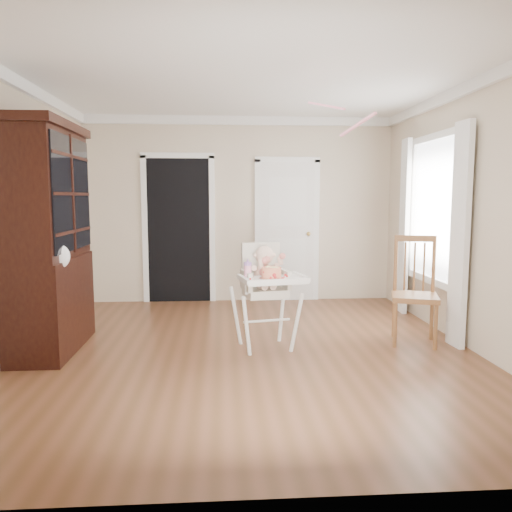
{
  "coord_description": "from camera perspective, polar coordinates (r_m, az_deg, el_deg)",
  "views": [
    {
      "loc": [
        -0.27,
        -4.89,
        1.54
      ],
      "look_at": [
        0.07,
        -0.01,
        0.96
      ],
      "focal_mm": 35.0,
      "sensor_mm": 36.0,
      "label": 1
    }
  ],
  "objects": [
    {
      "name": "china_cabinet",
      "position": [
        5.36,
        -22.63,
        1.86
      ],
      "size": [
        0.6,
        1.34,
        2.27
      ],
      "color": "black",
      "rests_on": "floor"
    },
    {
      "name": "wall_right",
      "position": [
        5.5,
        23.39,
        4.19
      ],
      "size": [
        0.0,
        5.0,
        5.0
      ],
      "primitive_type": "plane",
      "rotation": [
        1.57,
        0.0,
        -1.57
      ],
      "color": "beige",
      "rests_on": "floor"
    },
    {
      "name": "doorway",
      "position": [
        7.41,
        -8.83,
        3.31
      ],
      "size": [
        1.06,
        0.05,
        2.22
      ],
      "color": "black",
      "rests_on": "wall_back"
    },
    {
      "name": "dining_chair",
      "position": [
        5.55,
        17.67,
        -4.11
      ],
      "size": [
        0.58,
        0.58,
        1.13
      ],
      "rotation": [
        0.0,
        0.0,
        -0.31
      ],
      "color": "brown",
      "rests_on": "floor"
    },
    {
      "name": "cake",
      "position": [
        4.8,
        1.78,
        -1.95
      ],
      "size": [
        0.25,
        0.25,
        0.11
      ],
      "color": "silver",
      "rests_on": "high_chair"
    },
    {
      "name": "closet_door",
      "position": [
        7.44,
        3.57,
        2.74
      ],
      "size": [
        0.96,
        0.09,
        2.13
      ],
      "color": "white",
      "rests_on": "wall_back"
    },
    {
      "name": "wall_back",
      "position": [
        7.39,
        -1.85,
        5.25
      ],
      "size": [
        4.5,
        0.0,
        4.5
      ],
      "primitive_type": "plane",
      "rotation": [
        1.57,
        0.0,
        0.0
      ],
      "color": "beige",
      "rests_on": "floor"
    },
    {
      "name": "wall_left",
      "position": [
        5.28,
        -26.05,
        3.97
      ],
      "size": [
        0.0,
        5.0,
        5.0
      ],
      "primitive_type": "plane",
      "rotation": [
        1.57,
        0.0,
        1.57
      ],
      "color": "beige",
      "rests_on": "floor"
    },
    {
      "name": "high_chair",
      "position": [
        5.06,
        1.09,
        -3.11
      ],
      "size": [
        0.75,
        0.88,
        1.1
      ],
      "rotation": [
        0.0,
        0.0,
        0.2
      ],
      "color": "white",
      "rests_on": "floor"
    },
    {
      "name": "crown_molding",
      "position": [
        5.02,
        -0.82,
        19.38
      ],
      "size": [
        4.5,
        5.0,
        0.12
      ],
      "primitive_type": null,
      "color": "white",
      "rests_on": "ceiling"
    },
    {
      "name": "streamer",
      "position": [
        4.92,
        8.02,
        16.65
      ],
      "size": [
        0.28,
        0.43,
        0.15
      ],
      "primitive_type": null,
      "rotation": [
        0.26,
        0.0,
        0.54
      ],
      "color": "pink",
      "rests_on": "ceiling"
    },
    {
      "name": "floor",
      "position": [
        5.13,
        -0.77,
        -10.75
      ],
      "size": [
        5.0,
        5.0,
        0.0
      ],
      "primitive_type": "plane",
      "color": "#56351D",
      "rests_on": "ground"
    },
    {
      "name": "sippy_cup",
      "position": [
        4.9,
        -0.95,
        -1.49
      ],
      "size": [
        0.08,
        0.08,
        0.19
      ],
      "rotation": [
        0.0,
        0.0,
        0.2
      ],
      "color": "pink",
      "rests_on": "high_chair"
    },
    {
      "name": "baby",
      "position": [
        5.06,
        1.02,
        -1.44
      ],
      "size": [
        0.33,
        0.24,
        0.45
      ],
      "rotation": [
        0.0,
        0.0,
        0.2
      ],
      "color": "beige",
      "rests_on": "high_chair"
    },
    {
      "name": "ceiling",
      "position": [
        5.03,
        -0.82,
        20.05
      ],
      "size": [
        5.0,
        5.0,
        0.0
      ],
      "primitive_type": "plane",
      "rotation": [
        3.14,
        0.0,
        0.0
      ],
      "color": "white",
      "rests_on": "wall_back"
    },
    {
      "name": "window_right",
      "position": [
        6.2,
        19.38,
        4.0
      ],
      "size": [
        0.13,
        1.84,
        2.3
      ],
      "color": "white",
      "rests_on": "wall_right"
    }
  ]
}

